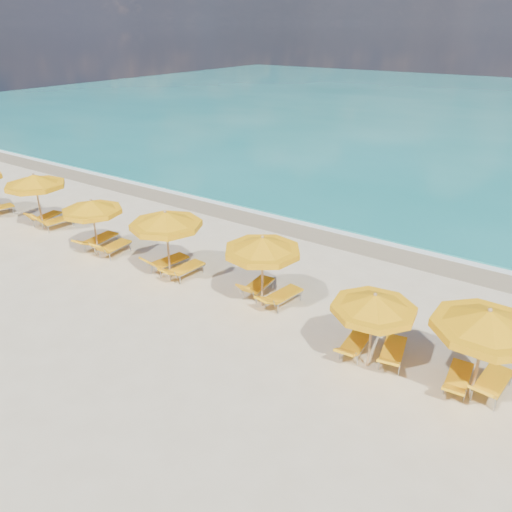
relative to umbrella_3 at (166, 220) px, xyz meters
The scene contains 23 objects.
ground_plane 3.77m from the umbrella_3, ahead, with size 120.00×120.00×0.00m, color beige.
ocean 47.84m from the umbrella_3, 86.38° to the left, with size 120.00×80.00×0.30m, color #157B79.
wet_sand_band 8.03m from the umbrella_3, 66.94° to the left, with size 120.00×2.60×0.01m, color tan.
foam_line 8.74m from the umbrella_3, 69.07° to the left, with size 120.00×1.20×0.03m, color white.
whitecap_near 17.11m from the umbrella_3, 100.12° to the left, with size 14.00×0.36×0.05m, color white.
umbrella_1 8.07m from the umbrella_3, behind, with size 3.17×3.17×2.61m.
umbrella_2 3.76m from the umbrella_3, behind, with size 2.69×2.69×2.37m.
umbrella_3 is the anchor object (origin of this frame).
umbrella_4 3.94m from the umbrella_3, ahead, with size 2.96×2.96×2.52m.
umbrella_5 8.14m from the umbrella_3, ahead, with size 2.73×2.73×2.28m.
umbrella_6 10.75m from the umbrella_3, ahead, with size 3.33×3.33×2.60m.
lounger_1_left 8.73m from the umbrella_3, behind, with size 0.90×1.81×0.86m.
lounger_1_right 7.88m from the umbrella_3, behind, with size 0.80×1.79×0.86m.
lounger_2_left 4.69m from the umbrella_3, behind, with size 0.83×2.04×0.76m.
lounger_2_right 3.79m from the umbrella_3, behind, with size 0.78×1.80×0.84m.
lounger_3_left 2.07m from the umbrella_3, 139.35° to the left, with size 0.91×1.93×0.86m.
lounger_3_right 2.10m from the umbrella_3, 35.35° to the left, with size 0.75×1.87×0.69m.
lounger_4_left 4.01m from the umbrella_3, 12.56° to the left, with size 0.70×1.73×0.81m.
lounger_4_right 4.94m from the umbrella_3, ahead, with size 0.86×1.90×0.68m.
lounger_5_left 7.84m from the umbrella_3, ahead, with size 0.70×1.80×0.68m.
lounger_5_right 8.81m from the umbrella_3, ahead, with size 0.94×1.88×0.72m.
lounger_6_left 10.55m from the umbrella_3, ahead, with size 0.68×1.75×0.62m.
lounger_6_right 11.28m from the umbrella_3, ahead, with size 0.81×1.93×0.83m.
Camera 1 is at (8.92, -11.31, 8.48)m, focal length 35.00 mm.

